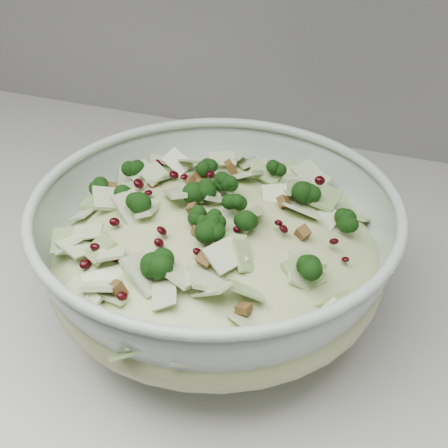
# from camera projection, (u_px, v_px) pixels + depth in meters

# --- Properties ---
(mixing_bowl) EXTENTS (0.37, 0.37, 0.13)m
(mixing_bowl) POSITION_uv_depth(u_px,v_px,m) (216.00, 256.00, 0.55)
(mixing_bowl) COLOR #B1C3B4
(mixing_bowl) RESTS_ON counter
(salad) EXTENTS (0.39, 0.39, 0.13)m
(salad) POSITION_uv_depth(u_px,v_px,m) (216.00, 238.00, 0.54)
(salad) COLOR #B4C587
(salad) RESTS_ON mixing_bowl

